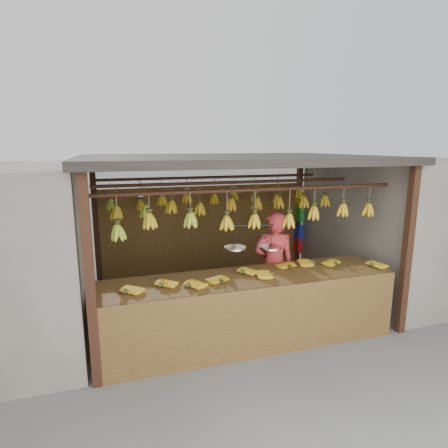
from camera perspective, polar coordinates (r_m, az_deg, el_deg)
name	(u,v)px	position (r m, az deg, el deg)	size (l,w,h in m)	color
ground	(230,306)	(6.18, 0.85, -12.43)	(80.00, 80.00, 0.00)	#5B5B57
stall	(223,182)	(5.98, -0.08, 6.36)	(4.30, 3.30, 2.40)	black
neighbor_right	(416,223)	(7.71, 27.19, 0.12)	(3.00, 3.00, 2.30)	slate
counter	(254,293)	(4.81, 4.56, -10.49)	(3.78, 0.86, 0.96)	brown
hanging_bananas	(230,207)	(5.71, 0.93, 2.66)	(3.61, 2.24, 0.40)	#92A523
balance_scale	(253,245)	(4.86, 4.46, -3.16)	(0.73, 0.39, 0.77)	black
vendor	(274,266)	(5.61, 7.60, -6.30)	(0.59, 0.39, 1.61)	#BF3333
bag_bundles	(299,222)	(7.82, 11.33, 0.25)	(0.08, 0.26, 1.27)	yellow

